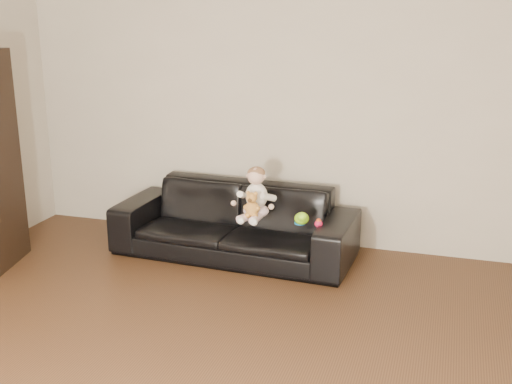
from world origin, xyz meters
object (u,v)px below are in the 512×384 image
(baby, at_px, (256,196))
(toy_blue_disc, at_px, (300,223))
(sofa, at_px, (234,222))
(toy_rattle, at_px, (319,224))
(teddy_bear, at_px, (252,205))
(toy_green, at_px, (302,218))

(baby, xyz_separation_m, toy_blue_disc, (0.39, -0.04, -0.18))
(sofa, height_order, toy_rattle, sofa)
(teddy_bear, xyz_separation_m, toy_green, (0.39, 0.08, -0.10))
(teddy_bear, distance_m, toy_blue_disc, 0.42)
(toy_blue_disc, bearing_deg, toy_green, -28.69)
(toy_green, distance_m, toy_rattle, 0.16)
(baby, distance_m, toy_blue_disc, 0.43)
(sofa, xyz_separation_m, toy_rattle, (0.78, -0.20, 0.13))
(baby, bearing_deg, sofa, 164.99)
(baby, xyz_separation_m, toy_green, (0.40, -0.05, -0.14))
(sofa, xyz_separation_m, teddy_bear, (0.24, -0.24, 0.25))
(baby, relative_size, teddy_bear, 2.03)
(teddy_bear, height_order, toy_green, teddy_bear)
(sofa, distance_m, toy_green, 0.67)
(toy_rattle, relative_size, toy_blue_disc, 0.71)
(toy_rattle, bearing_deg, toy_blue_disc, 162.84)
(toy_blue_disc, bearing_deg, sofa, 166.29)
(sofa, relative_size, baby, 4.75)
(toy_green, bearing_deg, baby, 173.24)
(sofa, relative_size, toy_green, 14.47)
(toy_rattle, bearing_deg, toy_green, 164.20)
(toy_green, bearing_deg, toy_rattle, -15.80)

